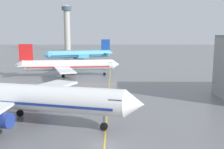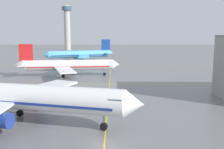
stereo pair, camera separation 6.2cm
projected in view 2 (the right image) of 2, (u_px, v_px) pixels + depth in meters
The scene contains 6 objects.
ground_plane at pixel (104, 146), 31.68m from camera, with size 600.00×600.00×0.00m, color slate.
airliner_front_gate at pixel (17, 97), 39.62m from camera, with size 38.95×33.13×12.22m.
airliner_second_row at pixel (67, 65), 83.58m from camera, with size 34.16×29.24×10.62m.
airliner_third_row at pixel (80, 54), 126.90m from camera, with size 34.58×29.57×11.02m.
taxiway_markings at pixel (109, 84), 70.91m from camera, with size 158.01×137.73×0.01m.
control_tower at pixel (67, 24), 218.45m from camera, with size 8.82×8.82×38.42m.
Camera 2 is at (1.15, -29.85, 13.87)m, focal length 40.83 mm.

